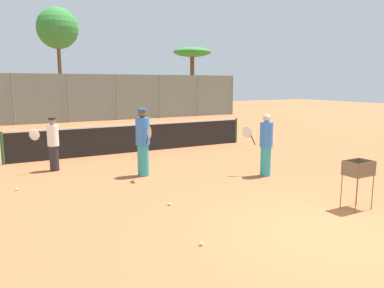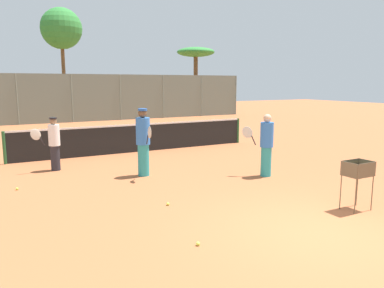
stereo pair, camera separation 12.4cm
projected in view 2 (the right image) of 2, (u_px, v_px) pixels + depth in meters
ground_plane at (325, 234)px, 6.48m from camera, size 80.00×80.00×0.00m
tennis_net at (139, 137)px, 14.18m from camera, size 9.28×0.10×1.07m
back_fence at (72, 98)px, 24.73m from camera, size 26.50×0.08×3.18m
tree_0 at (196, 54)px, 34.25m from camera, size 3.45×3.45×5.82m
tree_1 at (61, 29)px, 27.77m from camera, size 3.02×3.02×8.10m
player_white_outfit at (54, 143)px, 11.11m from camera, size 0.88×0.33×1.59m
player_red_cap at (266, 145)px, 10.42m from camera, size 0.73×0.70×1.75m
player_yellow_shirt at (143, 141)px, 10.45m from camera, size 0.39×0.96×1.90m
ball_cart at (358, 173)px, 7.62m from camera, size 0.56×0.41×1.03m
tennis_ball_0 at (168, 204)px, 8.01m from camera, size 0.07×0.07×0.07m
tennis_ball_1 at (17, 189)px, 9.16m from camera, size 0.07×0.07×0.07m
tennis_ball_3 at (198, 244)px, 6.03m from camera, size 0.07×0.07×0.07m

